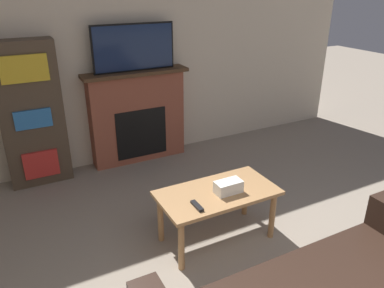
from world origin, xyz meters
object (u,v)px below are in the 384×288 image
object	(u,v)px
bookshelf	(32,115)
fireplace	(138,116)
coffee_table	(217,198)
tv	(134,48)

from	to	relation	value
bookshelf	fireplace	bearing A→B (deg)	1.10
fireplace	bookshelf	distance (m)	1.17
bookshelf	coffee_table	bearing A→B (deg)	-56.45
bookshelf	tv	bearing A→B (deg)	0.11
tv	coffee_table	bearing A→B (deg)	-89.10
fireplace	bookshelf	world-z (taller)	bookshelf
coffee_table	bookshelf	world-z (taller)	bookshelf
tv	bookshelf	xyz separation A→B (m)	(-1.15, -0.00, -0.60)
coffee_table	bookshelf	xyz separation A→B (m)	(-1.18, 1.78, 0.36)
fireplace	coffee_table	world-z (taller)	fireplace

